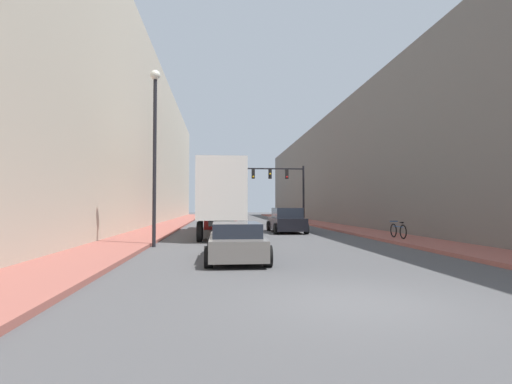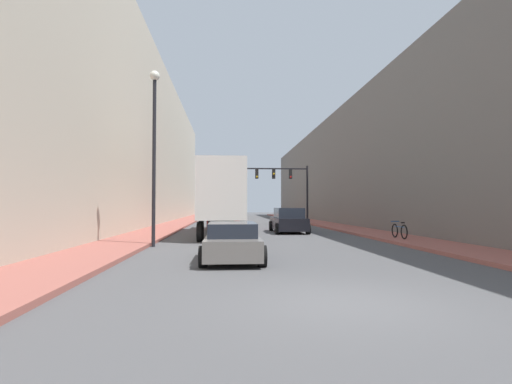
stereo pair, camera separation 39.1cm
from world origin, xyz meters
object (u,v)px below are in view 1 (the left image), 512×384
sedan_car (236,242)px  traffic_signal_gantry (284,182)px  semi_truck (221,197)px  parked_bicycle (398,231)px  street_lamp (155,135)px  suv_car (286,221)px

sedan_car → traffic_signal_gantry: 25.03m
semi_truck → traffic_signal_gantry: bearing=62.4°
semi_truck → traffic_signal_gantry: size_ratio=2.14×
sedan_car → parked_bicycle: sedan_car is taller
semi_truck → street_lamp: street_lamp is taller
street_lamp → parked_bicycle: (12.00, 1.83, -4.41)m
parked_bicycle → semi_truck: bearing=145.6°
traffic_signal_gantry → semi_truck: bearing=-117.6°
sedan_car → traffic_signal_gantry: (5.62, 24.15, 3.44)m
semi_truck → parked_bicycle: semi_truck is taller
semi_truck → sedan_car: size_ratio=3.07×
sedan_car → suv_car: 13.96m
traffic_signal_gantry → street_lamp: bearing=-114.7°
semi_truck → traffic_signal_gantry: traffic_signal_gantry is taller
sedan_car → parked_bicycle: size_ratio=2.50×
traffic_signal_gantry → suv_car: bearing=-98.7°
semi_truck → sedan_car: (0.45, -12.52, -1.75)m
parked_bicycle → suv_car: bearing=123.2°
suv_car → parked_bicycle: size_ratio=2.71×
street_lamp → traffic_signal_gantry: bearing=65.3°
parked_bicycle → street_lamp: bearing=-171.3°
semi_truck → street_lamp: size_ratio=1.78×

